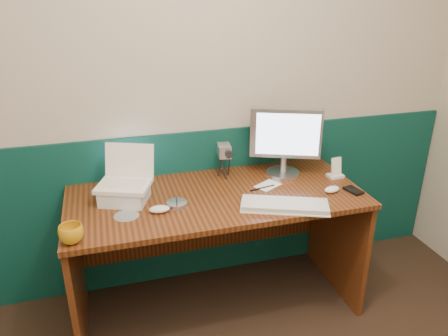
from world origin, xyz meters
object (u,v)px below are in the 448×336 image
object	(u,v)px
laptop	(122,168)
monitor	(285,142)
desk	(217,253)
camcorder	(224,161)
keyboard	(285,206)
mug	(71,234)

from	to	relation	value
laptop	monitor	bearing A→B (deg)	27.76
laptop	monitor	size ratio (longest dim) A/B	0.65
desk	camcorder	size ratio (longest dim) A/B	7.75
keyboard	monitor	bearing A→B (deg)	90.20
mug	laptop	bearing A→B (deg)	52.80
laptop	mug	bearing A→B (deg)	-105.37
camcorder	laptop	bearing A→B (deg)	-157.26
keyboard	camcorder	distance (m)	0.51
keyboard	camcorder	bearing A→B (deg)	134.33
monitor	camcorder	distance (m)	0.37
keyboard	mug	distance (m)	1.04
keyboard	mug	world-z (taller)	mug
camcorder	keyboard	bearing A→B (deg)	-60.11
mug	monitor	bearing A→B (deg)	20.00
mug	keyboard	bearing A→B (deg)	1.97
desk	laptop	bearing A→B (deg)	173.01
desk	mug	xyz separation A→B (m)	(-0.74, -0.28, 0.42)
laptop	keyboard	size ratio (longest dim) A/B	0.60
desk	mug	distance (m)	0.89
laptop	mug	xyz separation A→B (m)	(-0.26, -0.34, -0.15)
mug	camcorder	world-z (taller)	camcorder
laptop	mug	world-z (taller)	laptop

